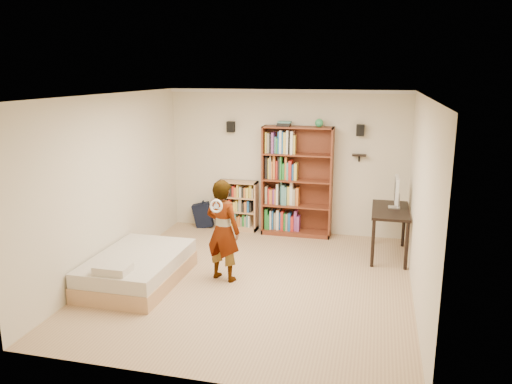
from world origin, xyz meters
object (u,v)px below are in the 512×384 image
Objects in this scene: low_bookshelf at (238,205)px; computer_desk at (389,233)px; person at (223,230)px; tall_bookshelf at (297,182)px; daybed at (138,265)px.

low_bookshelf reaches higher than computer_desk.
person is at bearing -146.66° from computer_desk.
low_bookshelf is 0.63× the size of person.
tall_bookshelf reaches higher than person.
computer_desk is at bearing -15.87° from low_bookshelf.
low_bookshelf is (-1.16, 0.04, -0.54)m from tall_bookshelf.
daybed is 1.34m from person.
low_bookshelf is at bearing 164.13° from computer_desk.
tall_bookshelf is 1.35× the size of person.
tall_bookshelf is 2.46m from person.
tall_bookshelf reaches higher than computer_desk.
tall_bookshelf is at bearing -2.18° from low_bookshelf.
tall_bookshelf is 1.14× the size of daybed.
computer_desk is at bearing 29.08° from daybed.
daybed is at bearing 36.52° from person.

